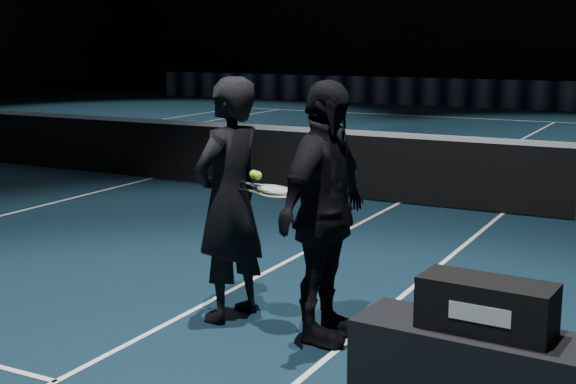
% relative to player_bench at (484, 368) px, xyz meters
% --- Properties ---
extents(floor, '(36.00, 36.00, 0.00)m').
position_rel_player_bench_xyz_m(floor, '(-6.62, 5.45, -0.23)').
color(floor, black).
rests_on(floor, ground).
extents(court_lines, '(10.98, 23.78, 0.01)m').
position_rel_player_bench_xyz_m(court_lines, '(-6.62, 5.45, -0.23)').
color(court_lines, white).
rests_on(court_lines, floor).
extents(net_mesh, '(12.80, 0.02, 0.86)m').
position_rel_player_bench_xyz_m(net_mesh, '(-6.62, 5.45, 0.22)').
color(net_mesh, black).
rests_on(net_mesh, floor).
extents(net_tape, '(12.80, 0.03, 0.07)m').
position_rel_player_bench_xyz_m(net_tape, '(-6.62, 5.45, 0.68)').
color(net_tape, white).
rests_on(net_tape, net_mesh).
extents(sponsor_backdrop, '(22.00, 0.15, 0.90)m').
position_rel_player_bench_xyz_m(sponsor_backdrop, '(-6.62, 20.95, 0.22)').
color(sponsor_backdrop, black).
rests_on(sponsor_backdrop, floor).
extents(player_bench, '(1.60, 0.63, 0.47)m').
position_rel_player_bench_xyz_m(player_bench, '(0.00, 0.00, 0.00)').
color(player_bench, black).
rests_on(player_bench, floor).
extents(racket_bag, '(0.80, 0.39, 0.31)m').
position_rel_player_bench_xyz_m(racket_bag, '(0.00, 0.00, 0.39)').
color(racket_bag, black).
rests_on(racket_bag, player_bench).
extents(bag_signature, '(0.36, 0.03, 0.10)m').
position_rel_player_bench_xyz_m(bag_signature, '(0.00, -0.17, 0.39)').
color(bag_signature, white).
rests_on(bag_signature, racket_bag).
extents(player_a, '(0.56, 0.76, 1.89)m').
position_rel_player_bench_xyz_m(player_a, '(-2.15, 0.61, 0.71)').
color(player_a, black).
rests_on(player_a, floor).
extents(player_b, '(0.52, 1.13, 1.89)m').
position_rel_player_bench_xyz_m(player_b, '(-1.31, 0.53, 0.71)').
color(player_b, black).
rests_on(player_b, floor).
extents(racket_lower, '(0.70, 0.29, 0.03)m').
position_rel_player_bench_xyz_m(racket_lower, '(-1.70, 0.57, 0.80)').
color(racket_lower, black).
rests_on(racket_lower, player_a).
extents(racket_upper, '(0.69, 0.24, 0.10)m').
position_rel_player_bench_xyz_m(racket_upper, '(-1.75, 0.61, 0.83)').
color(racket_upper, black).
rests_on(racket_upper, player_b).
extents(tennis_balls, '(0.12, 0.10, 0.12)m').
position_rel_player_bench_xyz_m(tennis_balls, '(-1.90, 0.59, 0.95)').
color(tennis_balls, '#C2E430').
rests_on(tennis_balls, racket_upper).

